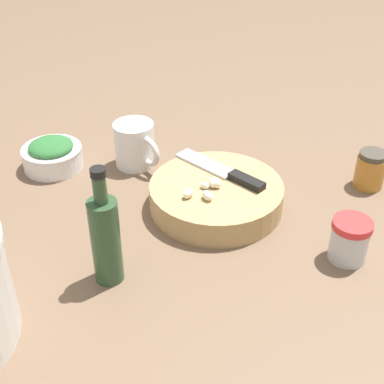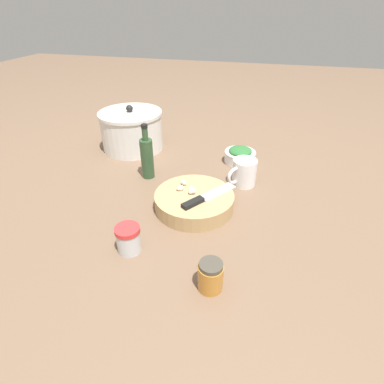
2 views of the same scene
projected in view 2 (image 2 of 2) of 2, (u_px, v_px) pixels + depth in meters
The scene contains 10 objects.
ground_plane at pixel (187, 200), 0.96m from camera, with size 5.00×5.00×0.00m, color brown.
cutting_board at pixel (194, 201), 0.91m from camera, with size 0.24×0.24×0.05m.
chef_knife at pixel (206, 197), 0.88m from camera, with size 0.18×0.14×0.01m.
garlic_cloves at pixel (188, 188), 0.91m from camera, with size 0.07×0.07×0.02m.
herb_bowl at pixel (240, 155), 1.16m from camera, with size 0.12×0.12×0.06m.
spice_jar at pixel (129, 239), 0.75m from camera, with size 0.06×0.06×0.07m.
coffee_mug at pixel (244, 173), 1.01m from camera, with size 0.10×0.09×0.09m.
honey_jar at pixel (211, 276), 0.65m from camera, with size 0.06×0.06×0.07m.
oil_bottle at pixel (147, 157), 1.04m from camera, with size 0.04×0.04×0.20m.
stock_pot at pixel (132, 130), 1.25m from camera, with size 0.26×0.26×0.19m.
Camera 2 is at (-0.76, -0.21, 0.54)m, focal length 28.00 mm.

